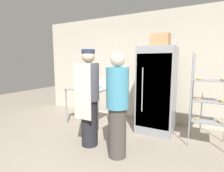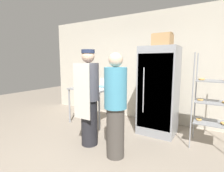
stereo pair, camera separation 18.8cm
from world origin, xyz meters
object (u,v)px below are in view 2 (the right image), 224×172
Objects in this scene: donut_box at (102,87)px; person_customer at (115,105)px; blender_pitcher at (85,82)px; refrigerator at (158,91)px; cardboard_storage_box at (163,40)px; baking_rack at (212,102)px; person_baker at (89,97)px.

donut_box is 1.49m from person_customer.
blender_pitcher reaches higher than donut_box.
donut_box is (-1.31, -0.24, 0.02)m from refrigerator.
person_customer is (1.63, -1.19, -0.15)m from blender_pitcher.
cardboard_storage_box is at bearing 9.11° from donut_box.
person_customer is at bearing -36.13° from blender_pitcher.
donut_box is 1.72m from cardboard_storage_box.
baking_rack is 1.49m from cardboard_storage_box.
baking_rack is (1.01, -0.13, -0.09)m from refrigerator.
blender_pitcher is 0.16× the size of person_customer.
person_customer is (0.63, -0.11, -0.06)m from person_baker.
person_baker is (-1.92, -1.08, 0.07)m from baking_rack.
refrigerator is 1.92m from blender_pitcher.
cardboard_storage_box reaches higher than person_customer.
donut_box is at bearing 111.95° from person_baker.
cardboard_storage_box is (1.36, 0.22, 1.03)m from donut_box.
donut_box is 0.15× the size of person_baker.
blender_pitcher is (-0.61, 0.11, 0.07)m from donut_box.
person_baker is at bearing -129.35° from cardboard_storage_box.
person_baker reaches higher than person_customer.
person_baker is at bearing -127.35° from refrigerator.
baking_rack is 6.54× the size of blender_pitcher.
baking_rack is at bearing -6.41° from cardboard_storage_box.
refrigerator is at bearing 52.65° from person_baker.
donut_box is 0.70× the size of cardboard_storage_box.
blender_pitcher is at bearing 143.87° from person_customer.
refrigerator is 1.05m from cardboard_storage_box.
person_customer is at bearing -46.62° from donut_box.
donut_box is at bearing -170.89° from cardboard_storage_box.
baking_rack reaches higher than person_customer.
person_customer is (-0.34, -1.30, -1.12)m from cardboard_storage_box.
donut_box is at bearing 133.38° from person_customer.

